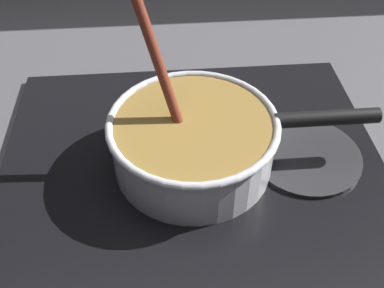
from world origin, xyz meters
The scene contains 4 objects.
hob_plate centered at (0.00, 0.19, 0.01)m, with size 0.56×0.48×0.01m, color black.
burner_ring centered at (0.00, 0.19, 0.02)m, with size 0.18×0.18×0.01m, color #592D0C.
spare_burner centered at (0.17, 0.19, 0.01)m, with size 0.16×0.16×0.01m, color #262628.
cooking_pan centered at (0.00, 0.19, 0.06)m, with size 0.38×0.24×0.30m.
Camera 1 is at (-0.04, -0.26, 0.49)m, focal length 42.38 mm.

